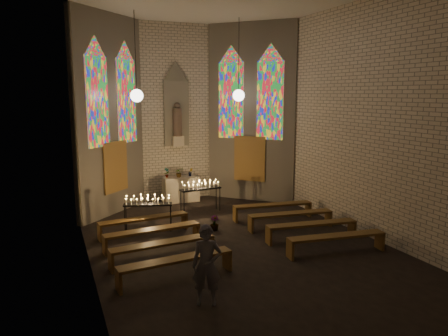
% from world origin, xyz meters
% --- Properties ---
extents(floor, '(12.00, 12.00, 0.00)m').
position_xyz_m(floor, '(0.00, 0.00, 0.00)').
color(floor, black).
rests_on(floor, ground).
extents(room, '(8.22, 12.43, 7.00)m').
position_xyz_m(room, '(-0.00, 3.37, 3.72)').
color(room, beige).
rests_on(room, ground).
extents(altar, '(1.40, 0.60, 1.00)m').
position_xyz_m(altar, '(0.00, 5.45, 0.50)').
color(altar, beige).
rests_on(altar, ground).
extents(flower_vase_left, '(0.25, 0.21, 0.40)m').
position_xyz_m(flower_vase_left, '(-0.55, 5.52, 1.20)').
color(flower_vase_left, '#4C723F').
rests_on(flower_vase_left, altar).
extents(flower_vase_center, '(0.34, 0.30, 0.37)m').
position_xyz_m(flower_vase_center, '(-0.07, 5.42, 1.19)').
color(flower_vase_center, '#4C723F').
rests_on(flower_vase_center, altar).
extents(flower_vase_right, '(0.19, 0.16, 0.33)m').
position_xyz_m(flower_vase_right, '(0.41, 5.47, 1.17)').
color(flower_vase_right, '#4C723F').
rests_on(flower_vase_right, altar).
extents(aisle_flower_pot, '(0.29, 0.29, 0.48)m').
position_xyz_m(aisle_flower_pot, '(-0.09, 1.42, 0.24)').
color(aisle_flower_pot, '#4C723F').
rests_on(aisle_flower_pot, ground).
extents(votive_stand_left, '(1.54, 0.78, 1.10)m').
position_xyz_m(votive_stand_left, '(-2.04, 2.14, 0.95)').
color(votive_stand_left, black).
rests_on(votive_stand_left, ground).
extents(votive_stand_right, '(1.56, 0.54, 1.12)m').
position_xyz_m(votive_stand_right, '(0.19, 3.60, 0.96)').
color(votive_stand_right, black).
rests_on(votive_stand_right, ground).
extents(pew_left_0, '(2.79, 0.70, 0.53)m').
position_xyz_m(pew_left_0, '(-2.23, 1.89, 0.43)').
color(pew_left_0, '#543918').
rests_on(pew_left_0, ground).
extents(pew_right_0, '(2.79, 0.70, 0.53)m').
position_xyz_m(pew_right_0, '(2.23, 1.89, 0.43)').
color(pew_right_0, '#543918').
rests_on(pew_right_0, ground).
extents(pew_left_1, '(2.79, 0.70, 0.53)m').
position_xyz_m(pew_left_1, '(-2.23, 0.69, 0.43)').
color(pew_left_1, '#543918').
rests_on(pew_left_1, ground).
extents(pew_right_1, '(2.79, 0.70, 0.53)m').
position_xyz_m(pew_right_1, '(2.23, 0.69, 0.43)').
color(pew_right_1, '#543918').
rests_on(pew_right_1, ground).
extents(pew_left_2, '(2.79, 0.70, 0.53)m').
position_xyz_m(pew_left_2, '(-2.23, -0.51, 0.43)').
color(pew_left_2, '#543918').
rests_on(pew_left_2, ground).
extents(pew_right_2, '(2.79, 0.70, 0.53)m').
position_xyz_m(pew_right_2, '(2.23, -0.51, 0.43)').
color(pew_right_2, '#543918').
rests_on(pew_right_2, ground).
extents(pew_left_3, '(2.79, 0.70, 0.53)m').
position_xyz_m(pew_left_3, '(-2.23, -1.71, 0.43)').
color(pew_left_3, '#543918').
rests_on(pew_left_3, ground).
extents(pew_right_3, '(2.79, 0.70, 0.53)m').
position_xyz_m(pew_right_3, '(2.23, -1.71, 0.43)').
color(pew_right_3, '#543918').
rests_on(pew_right_3, ground).
extents(visitor, '(0.72, 0.61, 1.68)m').
position_xyz_m(visitor, '(-1.97, -3.08, 0.84)').
color(visitor, '#494851').
rests_on(visitor, ground).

